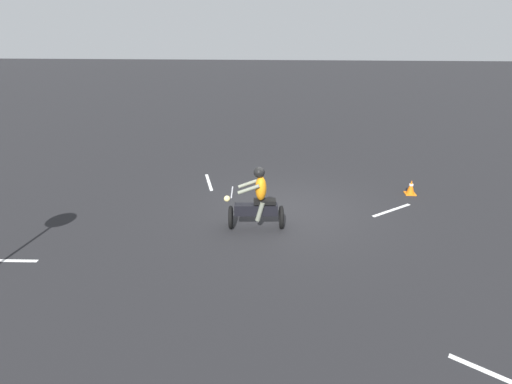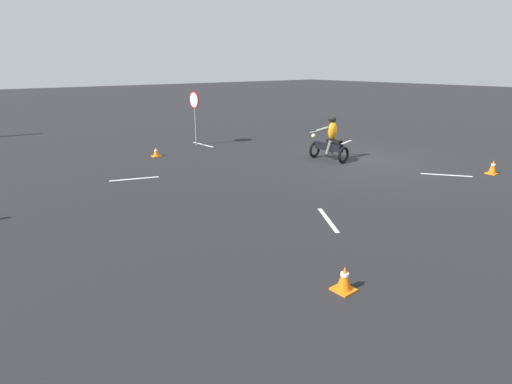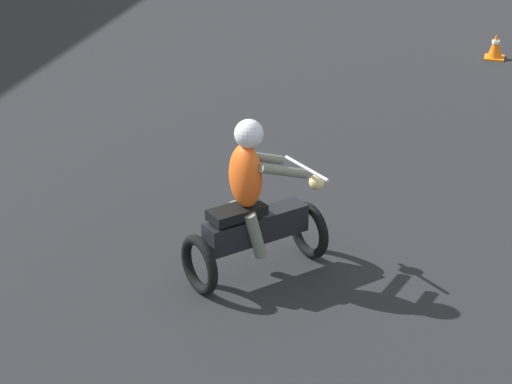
# 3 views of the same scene
# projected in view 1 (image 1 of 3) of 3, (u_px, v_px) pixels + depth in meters

# --- Properties ---
(ground_plane) EXTENTS (120.00, 120.00, 0.00)m
(ground_plane) POSITION_uv_depth(u_px,v_px,m) (289.00, 210.00, 11.36)
(ground_plane) COLOR black
(motorcycle_rider_foreground) EXTENTS (1.54, 0.76, 1.66)m
(motorcycle_rider_foreground) POSITION_uv_depth(u_px,v_px,m) (257.00, 202.00, 10.08)
(motorcycle_rider_foreground) COLOR black
(motorcycle_rider_foreground) RESTS_ON ground
(traffic_cone_near_left) EXTENTS (0.32, 0.32, 0.46)m
(traffic_cone_near_left) POSITION_uv_depth(u_px,v_px,m) (411.00, 187.00, 12.38)
(traffic_cone_near_left) COLOR orange
(traffic_cone_near_left) RESTS_ON ground
(lane_stripe_e) EXTENTS (1.55, 0.18, 0.01)m
(lane_stripe_e) POSITION_uv_depth(u_px,v_px,m) (3.00, 260.00, 8.87)
(lane_stripe_e) COLOR silver
(lane_stripe_e) RESTS_ON ground
(lane_stripe_nw) EXTENTS (1.30, 0.89, 0.01)m
(lane_stripe_nw) POSITION_uv_depth(u_px,v_px,m) (502.00, 378.00, 5.88)
(lane_stripe_nw) COLOR silver
(lane_stripe_nw) RESTS_ON ground
(lane_stripe_sw) EXTENTS (1.29, 1.01, 0.01)m
(lane_stripe_sw) POSITION_uv_depth(u_px,v_px,m) (392.00, 210.00, 11.34)
(lane_stripe_sw) COLOR silver
(lane_stripe_sw) RESTS_ON ground
(lane_stripe_s) EXTENTS (0.55, 1.53, 0.01)m
(lane_stripe_s) POSITION_uv_depth(u_px,v_px,m) (209.00, 182.00, 13.42)
(lane_stripe_s) COLOR silver
(lane_stripe_s) RESTS_ON ground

